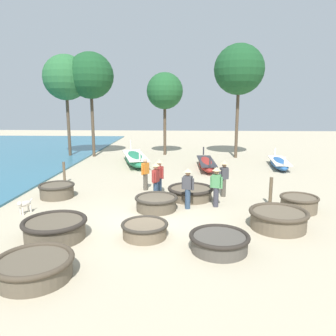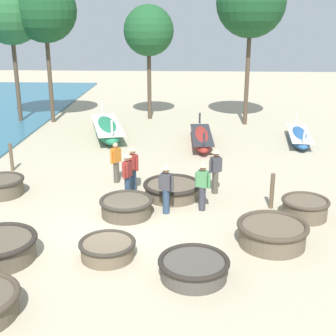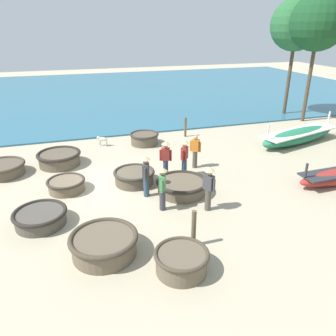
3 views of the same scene
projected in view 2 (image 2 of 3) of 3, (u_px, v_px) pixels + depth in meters
ground_plane at (115, 234)px, 13.78m from camera, size 80.00×80.00×0.00m
coracle_far_left at (2, 186)px, 16.62m from camera, size 1.60×1.60×0.63m
coracle_far_right at (194, 267)px, 11.42m from camera, size 1.77×1.77×0.51m
coracle_weathered at (127, 206)px, 14.94m from camera, size 1.73×1.73×0.57m
coracle_center at (172, 189)px, 16.42m from camera, size 2.05×2.05×0.55m
coracle_front_right at (272, 233)px, 13.04m from camera, size 2.00×2.00×0.65m
coracle_beside_post at (107, 248)px, 12.37m from camera, size 1.52×1.52×0.49m
coracle_tilted at (305, 208)px, 14.77m from camera, size 1.50×1.50×0.62m
long_boat_green_hull at (299, 136)px, 23.34m from camera, size 1.47×4.35×1.04m
long_boat_white_hull at (201, 138)px, 22.91m from camera, size 1.09×4.71×1.15m
long_boat_ochre_hull at (107, 129)px, 24.40m from camera, size 2.70×5.81×1.44m
fisherman_standing_right at (133, 165)px, 16.86m from camera, size 0.42×0.39×1.67m
fisherman_with_hat at (216, 168)px, 16.57m from camera, size 0.47×0.36×1.67m
fisherman_crouching at (116, 161)px, 17.69m from camera, size 0.38×0.44×1.57m
fisherman_standing_left at (127, 173)px, 16.09m from camera, size 0.36×0.50×1.67m
fisherman_by_coracle at (203, 183)px, 15.12m from camera, size 0.50×0.36×1.67m
fisherman_hauling at (166, 186)px, 14.88m from camera, size 0.50×0.36×1.67m
mooring_post_shoreline at (272, 191)px, 15.40m from camera, size 0.14×0.14×1.21m
mooring_post_mid_beach at (11, 157)px, 19.08m from camera, size 0.14×0.14×1.16m
tree_tall_back at (149, 31)px, 27.02m from camera, size 2.92×2.92×6.65m
tree_center at (45, 10)px, 25.81m from camera, size 3.55×3.55×8.09m
tree_left_mid at (10, 13)px, 25.79m from camera, size 3.46×3.46×7.89m
tree_leftmost at (251, 3)px, 25.14m from camera, size 3.77×3.77×8.59m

